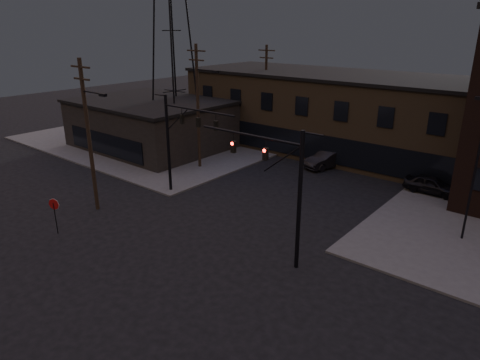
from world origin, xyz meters
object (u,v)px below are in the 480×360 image
Objects in this scene: traffic_signal_near at (282,182)px; stop_sign at (54,208)px; parked_car_lot_a at (432,185)px; traffic_signal_far at (179,135)px; car_crossing at (328,159)px.

stop_sign is (-13.36, -6.49, -3.09)m from traffic_signal_near.
stop_sign is 28.49m from parked_car_lot_a.
traffic_signal_near reaches higher than parked_car_lot_a.
parked_car_lot_a is (3.64, 16.36, -4.06)m from traffic_signal_near.
traffic_signal_far is at bearing 82.68° from stop_sign.
traffic_signal_far is (-12.07, 3.50, 0.08)m from traffic_signal_near.
parked_car_lot_a is at bearing 77.45° from traffic_signal_near.
car_crossing is at bearing 110.00° from traffic_signal_near.
traffic_signal_far reaches higher than car_crossing.
traffic_signal_near is 1.00× the size of traffic_signal_far.
traffic_signal_near is 19.02m from car_crossing.
traffic_signal_near reaches higher than car_crossing.
traffic_signal_near is 1.60× the size of car_crossing.
car_crossing is at bearing 83.96° from parked_car_lot_a.
stop_sign reaches higher than car_crossing.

